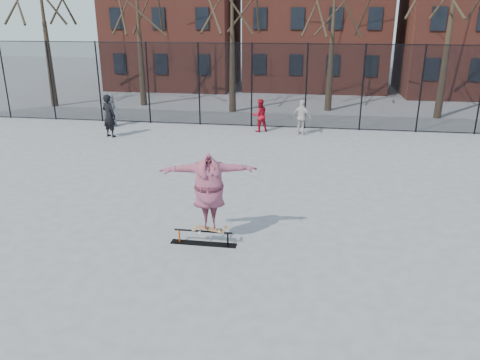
% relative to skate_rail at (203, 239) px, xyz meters
% --- Properties ---
extents(ground, '(100.00, 100.00, 0.00)m').
position_rel_skate_rail_xyz_m(ground, '(0.86, -0.31, -0.14)').
color(ground, slate).
extents(skate_rail, '(1.60, 0.24, 0.35)m').
position_rel_skate_rail_xyz_m(skate_rail, '(0.00, 0.00, 0.00)').
color(skate_rail, black).
rests_on(skate_rail, ground).
extents(skateboard, '(0.75, 0.18, 0.09)m').
position_rel_skate_rail_xyz_m(skateboard, '(0.17, -0.00, 0.26)').
color(skateboard, '#9F703F').
rests_on(skateboard, skate_rail).
extents(skater, '(2.31, 1.12, 1.81)m').
position_rel_skate_rail_xyz_m(skater, '(0.17, -0.00, 1.21)').
color(skater, '#3E378B').
rests_on(skater, skateboard).
extents(bystander_grey, '(0.79, 0.52, 1.60)m').
position_rel_skate_rail_xyz_m(bystander_grey, '(-7.38, 11.63, 0.66)').
color(bystander_grey, slate).
rests_on(bystander_grey, ground).
extents(bystander_black, '(0.82, 0.68, 1.92)m').
position_rel_skate_rail_xyz_m(bystander_black, '(-6.55, 9.62, 0.82)').
color(bystander_black, black).
rests_on(bystander_black, ground).
extents(bystander_red, '(0.92, 0.85, 1.54)m').
position_rel_skate_rail_xyz_m(bystander_red, '(-0.02, 11.69, 0.63)').
color(bystander_red, '#A80E1E').
rests_on(bystander_red, ground).
extents(bystander_white, '(1.01, 0.77, 1.60)m').
position_rel_skate_rail_xyz_m(bystander_white, '(1.95, 11.35, 0.66)').
color(bystander_white, beige).
rests_on(bystander_white, ground).
extents(fence, '(34.03, 0.07, 4.00)m').
position_rel_skate_rail_xyz_m(fence, '(0.84, 12.69, 1.92)').
color(fence, black).
rests_on(fence, ground).
extents(rowhouses, '(29.00, 7.00, 13.00)m').
position_rel_skate_rail_xyz_m(rowhouses, '(1.58, 25.69, 5.93)').
color(rowhouses, maroon).
rests_on(rowhouses, ground).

